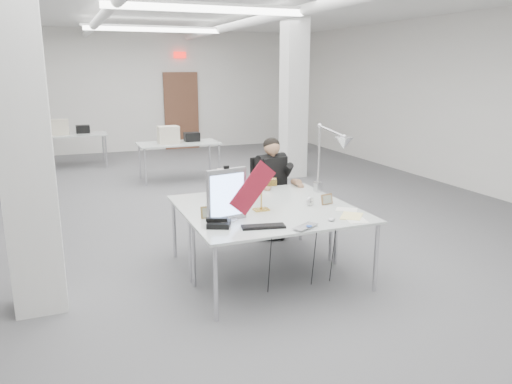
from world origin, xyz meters
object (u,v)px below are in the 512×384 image
at_px(bankers_lamp, 261,193).
at_px(architect_lamp, 329,157).
at_px(laptop, 309,228).
at_px(desk_phone, 219,224).
at_px(desk_main, 284,220).
at_px(beige_monitor, 231,185).
at_px(seated_person, 272,171).
at_px(monitor, 227,195).
at_px(office_chair, 270,195).

distance_m(bankers_lamp, architect_lamp, 1.02).
bearing_deg(laptop, architect_lamp, 23.94).
bearing_deg(laptop, desk_phone, 125.11).
height_order(desk_main, beige_monitor, beige_monitor).
bearing_deg(desk_phone, seated_person, 76.74).
bearing_deg(laptop, monitor, 110.28).
relative_size(desk_main, beige_monitor, 5.35).
relative_size(desk_main, architect_lamp, 1.92).
xyz_separation_m(seated_person, architect_lamp, (0.32, -0.93, 0.32)).
distance_m(office_chair, architect_lamp, 1.22).
bearing_deg(desk_main, monitor, 162.42).
bearing_deg(monitor, beige_monitor, 58.48).
bearing_deg(beige_monitor, seated_person, 61.25).
height_order(seated_person, beige_monitor, seated_person).
height_order(desk_main, desk_phone, desk_phone).
bearing_deg(architect_lamp, laptop, -117.61).
relative_size(monitor, beige_monitor, 1.54).
bearing_deg(bankers_lamp, office_chair, 82.37).
bearing_deg(office_chair, beige_monitor, -155.23).
bearing_deg(desk_phone, bankers_lamp, 56.89).
xyz_separation_m(seated_person, monitor, (-1.07, -1.38, 0.11)).
relative_size(seated_person, bankers_lamp, 2.51).
xyz_separation_m(beige_monitor, architect_lamp, (1.08, -0.34, 0.31)).
bearing_deg(desk_phone, architect_lamp, 46.88).
bearing_deg(architect_lamp, monitor, -152.04).
bearing_deg(laptop, office_chair, 48.67).
relative_size(laptop, beige_monitor, 0.86).
bearing_deg(office_chair, bankers_lamp, -132.06).
relative_size(seated_person, architect_lamp, 1.01).
relative_size(office_chair, seated_person, 1.20).
relative_size(office_chair, laptop, 3.93).
distance_m(monitor, desk_phone, 0.32).
distance_m(desk_main, office_chair, 1.70).
xyz_separation_m(laptop, architect_lamp, (0.77, 1.00, 0.46)).
distance_m(seated_person, monitor, 1.75).
bearing_deg(beige_monitor, architect_lamp, 6.30).
xyz_separation_m(desk_main, bankers_lamp, (-0.10, 0.37, 0.20)).
bearing_deg(architect_lamp, bankers_lamp, -154.98).
relative_size(beige_monitor, architect_lamp, 0.36).
xyz_separation_m(desk_phone, beige_monitor, (0.45, 0.96, 0.13)).
distance_m(monitor, architect_lamp, 1.48).
distance_m(seated_person, desk_phone, 1.97).
distance_m(seated_person, beige_monitor, 0.97).
height_order(laptop, bankers_lamp, bankers_lamp).
xyz_separation_m(seated_person, desk_phone, (-1.21, -1.55, -0.12)).
relative_size(office_chair, bankers_lamp, 3.00).
height_order(office_chair, architect_lamp, architect_lamp).
height_order(seated_person, desk_phone, seated_person).
bearing_deg(bankers_lamp, desk_main, -55.78).
bearing_deg(monitor, architect_lamp, 7.79).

